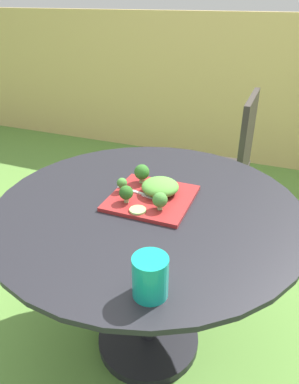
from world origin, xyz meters
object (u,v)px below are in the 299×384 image
Objects in this scene: patio_chair at (224,159)px; drinking_glass at (150,279)px; salad_plate at (151,198)px; fork at (139,193)px.

patio_chair is 1.34m from drinking_glass.
fork is (-0.05, 0.00, 0.01)m from salad_plate.
salad_plate is 1.84× the size of fork.
salad_plate is 0.46m from drinking_glass.
salad_plate is at bearing -3.14° from fork.
patio_chair is 0.92m from fork.
drinking_glass is at bearing -68.75° from salad_plate.
salad_plate is at bearing 111.25° from drinking_glass.
patio_chair reaches higher than drinking_glass.
patio_chair is 3.17× the size of salad_plate.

